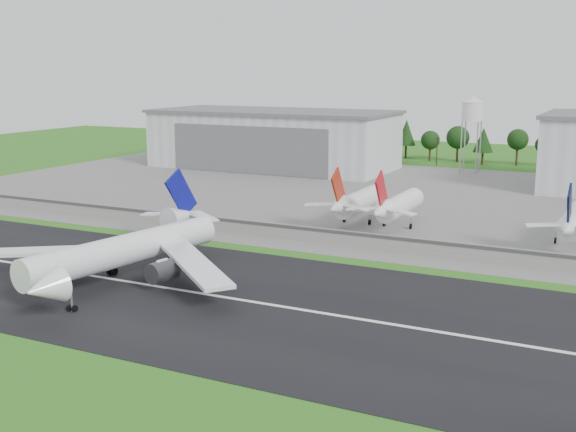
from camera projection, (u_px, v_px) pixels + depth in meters
The scene contains 14 objects.
ground at pixel (240, 323), 114.40m from camera, with size 600.00×600.00×0.00m, color #246919.
runway at pixel (270, 305), 123.17m from camera, with size 320.00×60.00×0.10m, color black.
runway_centerline at pixel (270, 305), 123.16m from camera, with size 220.00×1.00×0.02m, color white.
apron at pixel (438, 201), 219.68m from camera, with size 320.00×150.00×0.10m, color slate.
blast_fence at pixel (363, 240), 162.28m from camera, with size 240.00×0.61×3.50m.
hangar_west at pixel (273, 139), 291.60m from camera, with size 97.00×44.00×23.20m.
water_tower at pixel (473, 109), 273.95m from camera, with size 8.40×8.40×29.40m.
utility_poles at pixel (490, 169), 289.88m from camera, with size 230.00×3.00×12.00m, color black, non-canonical shape.
treeline at pixel (497, 164), 303.04m from camera, with size 320.00×16.00×22.00m, color black, non-canonical shape.
main_airliner at pixel (123, 257), 135.26m from camera, with size 56.40×59.08×18.17m.
ground_vehicle at pixel (44, 282), 133.79m from camera, with size 2.08×4.50×1.25m, color gold.
parked_jet_red_a at pixel (355, 202), 184.83m from camera, with size 7.36×31.29×16.52m.
parked_jet_red_b at pixel (396, 206), 180.07m from camera, with size 7.36×31.29×16.44m.
parked_jet_navy at pixel (573, 221), 162.06m from camera, with size 7.36×31.29×16.39m.
Camera 1 is at (55.06, -93.94, 39.75)m, focal length 45.00 mm.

